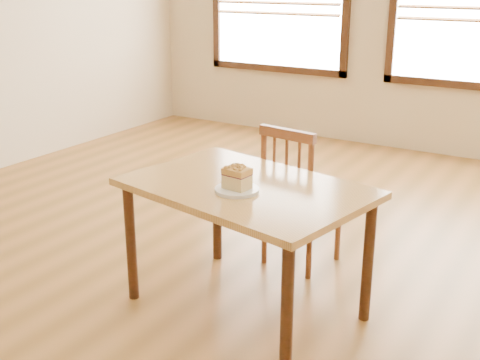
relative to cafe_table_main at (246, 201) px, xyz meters
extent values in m
plane|color=olive|center=(0.08, -0.23, -0.66)|extent=(8.00, 8.00, 0.00)
plane|color=beige|center=(0.08, 3.77, 0.84)|extent=(7.00, 0.00, 7.00)
cube|color=#3B1C10|center=(-1.82, 3.74, 0.10)|extent=(1.76, 0.06, 0.08)
cube|color=#975B23|center=(-1.82, 3.71, 0.85)|extent=(1.56, 0.05, 0.03)
cube|color=#975B23|center=(-1.82, 3.71, 0.74)|extent=(1.56, 0.05, 0.03)
cube|color=#3B1C10|center=(0.38, 3.74, 0.10)|extent=(1.76, 0.06, 0.08)
cube|color=#975B23|center=(0.38, 3.71, 0.85)|extent=(1.56, 0.05, 0.03)
cube|color=#975B23|center=(0.38, 3.71, 0.74)|extent=(1.56, 0.05, 0.03)
cube|color=tan|center=(0.00, 0.00, 0.07)|extent=(1.41, 1.07, 0.04)
cylinder|color=#3B1C10|center=(-0.62, -0.24, -0.30)|extent=(0.06, 0.06, 0.71)
cylinder|color=#3B1C10|center=(0.49, -0.45, -0.30)|extent=(0.06, 0.06, 0.71)
cylinder|color=#3B1C10|center=(-0.49, 0.45, -0.30)|extent=(0.06, 0.06, 0.71)
cylinder|color=#3B1C10|center=(0.62, 0.24, -0.30)|extent=(0.06, 0.06, 0.71)
cube|color=brown|center=(0.01, 0.71, -0.20)|extent=(0.49, 0.49, 0.04)
cylinder|color=brown|center=(0.20, 0.86, -0.45)|extent=(0.04, 0.04, 0.44)
cylinder|color=brown|center=(-0.14, 0.91, -0.45)|extent=(0.04, 0.04, 0.44)
cylinder|color=brown|center=(0.15, 0.51, -0.45)|extent=(0.04, 0.04, 0.44)
cylinder|color=brown|center=(-0.19, 0.56, -0.45)|extent=(0.04, 0.04, 0.44)
cylinder|color=brown|center=(0.15, 0.49, 0.04)|extent=(0.04, 0.04, 0.47)
cylinder|color=brown|center=(-0.19, 0.54, 0.04)|extent=(0.04, 0.04, 0.47)
cube|color=brown|center=(-0.02, 0.52, 0.25)|extent=(0.39, 0.09, 0.06)
cylinder|color=brown|center=(0.07, 0.50, 0.03)|extent=(0.02, 0.02, 0.41)
cylinder|color=brown|center=(-0.02, 0.52, 0.03)|extent=(0.02, 0.02, 0.41)
cylinder|color=brown|center=(-0.11, 0.53, 0.03)|extent=(0.02, 0.02, 0.41)
cylinder|color=white|center=(0.02, -0.12, 0.10)|extent=(0.23, 0.23, 0.02)
cylinder|color=white|center=(0.02, -0.12, 0.10)|extent=(0.16, 0.16, 0.01)
cube|color=#CBBB73|center=(0.02, -0.12, 0.15)|extent=(0.14, 0.11, 0.07)
cube|color=#401223|center=(0.02, -0.12, 0.18)|extent=(0.14, 0.11, 0.01)
cube|color=#B57938|center=(0.02, -0.12, 0.20)|extent=(0.14, 0.11, 0.03)
sphere|color=#B57938|center=(-0.01, -0.10, 0.22)|extent=(0.02, 0.02, 0.02)
sphere|color=#B57938|center=(-0.04, -0.10, 0.22)|extent=(0.02, 0.02, 0.02)
sphere|color=#B57938|center=(-0.03, -0.09, 0.22)|extent=(0.02, 0.02, 0.02)
sphere|color=#B57938|center=(-0.03, -0.08, 0.22)|extent=(0.02, 0.02, 0.02)
sphere|color=#B57938|center=(0.07, -0.15, 0.22)|extent=(0.01, 0.01, 0.01)
sphere|color=#B57938|center=(0.03, -0.11, 0.22)|extent=(0.02, 0.02, 0.02)
sphere|color=#B57938|center=(0.07, -0.11, 0.22)|extent=(0.02, 0.02, 0.02)
sphere|color=#B57938|center=(0.01, -0.09, 0.22)|extent=(0.01, 0.01, 0.01)
sphere|color=#B57938|center=(-0.01, -0.11, 0.22)|extent=(0.02, 0.02, 0.02)
sphere|color=#B57938|center=(0.00, -0.13, 0.22)|extent=(0.02, 0.02, 0.02)
sphere|color=#B57938|center=(-0.01, -0.14, 0.22)|extent=(0.02, 0.02, 0.02)
sphere|color=#B57938|center=(0.02, -0.14, 0.22)|extent=(0.02, 0.02, 0.02)
sphere|color=#B57938|center=(0.05, -0.15, 0.22)|extent=(0.02, 0.02, 0.02)
sphere|color=#B57938|center=(0.05, -0.11, 0.22)|extent=(0.03, 0.03, 0.03)
sphere|color=#B57938|center=(0.05, -0.14, 0.22)|extent=(0.03, 0.03, 0.03)
sphere|color=#B57938|center=(-0.03, -0.11, 0.22)|extent=(0.02, 0.02, 0.02)
sphere|color=#B57938|center=(0.02, -0.09, 0.22)|extent=(0.01, 0.01, 0.01)
sphere|color=#B57938|center=(0.03, -0.12, 0.22)|extent=(0.03, 0.03, 0.03)
sphere|color=#B57938|center=(0.00, -0.10, 0.22)|extent=(0.02, 0.02, 0.02)
sphere|color=#B57938|center=(-0.01, -0.08, 0.22)|extent=(0.03, 0.03, 0.03)
sphere|color=#B57938|center=(-0.05, -0.08, 0.20)|extent=(0.01, 0.01, 0.01)
sphere|color=#B57938|center=(-0.05, -0.14, 0.20)|extent=(0.01, 0.01, 0.01)
sphere|color=#B57938|center=(-0.05, -0.11, 0.20)|extent=(0.01, 0.01, 0.01)
sphere|color=#B57938|center=(-0.06, -0.13, 0.18)|extent=(0.01, 0.01, 0.01)
camera|label=1|loc=(1.56, -2.60, 1.16)|focal=45.00mm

